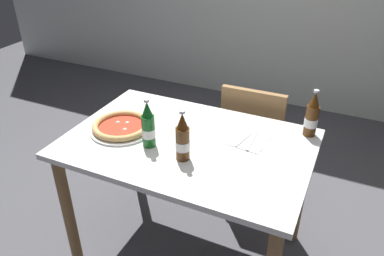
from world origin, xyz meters
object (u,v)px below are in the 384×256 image
(chair_behind_table, at_px, (254,137))
(beer_bottle_right, at_px, (312,116))
(beer_bottle_center, at_px, (148,127))
(pizza_margherita_near, at_px, (122,127))
(beer_bottle_left, at_px, (183,139))
(napkin_with_cutlery, at_px, (248,140))
(dining_table_main, at_px, (188,160))

(chair_behind_table, distance_m, beer_bottle_right, 0.59)
(beer_bottle_center, relative_size, beer_bottle_right, 1.00)
(beer_bottle_center, xyz_separation_m, beer_bottle_right, (0.68, 0.43, 0.00))
(chair_behind_table, xyz_separation_m, beer_bottle_right, (0.35, -0.29, 0.37))
(pizza_margherita_near, relative_size, beer_bottle_left, 1.32)
(beer_bottle_right, xyz_separation_m, napkin_with_cutlery, (-0.26, -0.19, -0.10))
(beer_bottle_center, bearing_deg, pizza_margherita_near, 162.28)
(dining_table_main, distance_m, napkin_with_cutlery, 0.32)
(dining_table_main, distance_m, pizza_margherita_near, 0.38)
(dining_table_main, height_order, chair_behind_table, chair_behind_table)
(beer_bottle_center, relative_size, napkin_with_cutlery, 1.25)
(beer_bottle_left, xyz_separation_m, beer_bottle_center, (-0.20, 0.03, 0.00))
(chair_behind_table, xyz_separation_m, pizza_margherita_near, (-0.54, -0.65, 0.29))
(beer_bottle_center, bearing_deg, beer_bottle_right, 31.97)
(beer_bottle_left, bearing_deg, napkin_with_cutlery, 50.21)
(chair_behind_table, bearing_deg, beer_bottle_center, 64.31)
(pizza_margherita_near, distance_m, beer_bottle_right, 0.96)
(beer_bottle_right, bearing_deg, beer_bottle_center, -148.03)
(beer_bottle_center, bearing_deg, napkin_with_cutlery, 29.66)
(pizza_margherita_near, bearing_deg, beer_bottle_right, 22.20)
(beer_bottle_center, bearing_deg, dining_table_main, 35.17)
(napkin_with_cutlery, bearing_deg, beer_bottle_center, -150.34)
(pizza_margherita_near, xyz_separation_m, beer_bottle_right, (0.89, 0.36, 0.08))
(chair_behind_table, distance_m, napkin_with_cutlery, 0.56)
(beer_bottle_left, height_order, beer_bottle_center, same)
(dining_table_main, relative_size, beer_bottle_center, 4.86)
(chair_behind_table, height_order, beer_bottle_right, beer_bottle_right)
(beer_bottle_left, distance_m, beer_bottle_center, 0.20)
(napkin_with_cutlery, bearing_deg, beer_bottle_right, 35.47)
(pizza_margherita_near, bearing_deg, dining_table_main, 7.00)
(napkin_with_cutlery, bearing_deg, pizza_margherita_near, -164.29)
(dining_table_main, bearing_deg, beer_bottle_right, 30.99)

